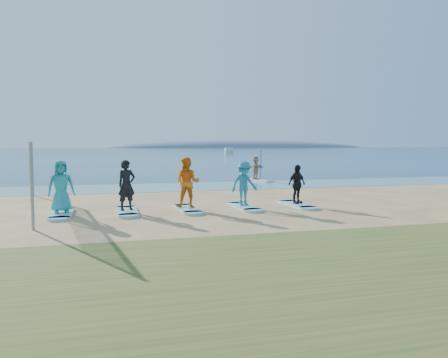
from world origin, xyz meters
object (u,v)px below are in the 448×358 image
object	(u,v)px
student_4	(297,184)
surfboard_2	(188,209)
surfboard_1	(127,211)
student_2	(187,183)
boat_offshore_b	(229,153)
surfboard_0	(62,214)
student_1	(127,185)
student_3	(244,183)
student_0	(61,186)
paddleboarder	(256,168)
paddleboard	(256,180)
surfboard_3	(244,207)
volleyball_net	(32,158)
surfboard_4	(297,204)

from	to	relation	value
student_4	surfboard_2	bearing A→B (deg)	157.07
surfboard_1	student_2	bearing A→B (deg)	-0.00
boat_offshore_b	surfboard_0	world-z (taller)	boat_offshore_b
student_1	surfboard_2	size ratio (longest dim) A/B	0.81
student_2	student_3	xyz separation A→B (m)	(2.19, 0.00, -0.09)
boat_offshore_b	student_0	bearing A→B (deg)	-96.12
paddleboarder	student_3	bearing A→B (deg)	151.65
paddleboard	student_2	bearing A→B (deg)	-138.19
boat_offshore_b	surfboard_1	bearing A→B (deg)	-95.06
paddleboarder	surfboard_3	size ratio (longest dim) A/B	0.69
paddleboard	volleyball_net	bearing A→B (deg)	-160.05
volleyball_net	boat_offshore_b	bearing A→B (deg)	70.13
student_1	surfboard_2	bearing A→B (deg)	-23.47
student_1	student_3	world-z (taller)	student_1
boat_offshore_b	student_1	distance (m)	112.05
paddleboard	student_3	world-z (taller)	student_3
volleyball_net	paddleboard	xyz separation A→B (m)	(12.29, 9.46, -1.84)
surfboard_1	surfboard_3	xyz separation A→B (m)	(4.38, 0.00, 0.00)
paddleboard	surfboard_0	world-z (taller)	paddleboard
volleyball_net	student_3	size ratio (longest dim) A/B	5.34
paddleboard	surfboard_3	world-z (taller)	paddleboard
boat_offshore_b	surfboard_1	world-z (taller)	boat_offshore_b
volleyball_net	student_4	size ratio (longest dim) A/B	5.87
student_4	volleyball_net	bearing A→B (deg)	146.11
student_4	surfboard_1	bearing A→B (deg)	157.07
surfboard_1	student_4	xyz separation A→B (m)	(6.57, 0.00, 0.81)
student_4	surfboard_3	bearing A→B (deg)	157.07
volleyball_net	paddleboard	bearing A→B (deg)	37.60
boat_offshore_b	student_1	bearing A→B (deg)	-95.06
paddleboarder	surfboard_3	xyz separation A→B (m)	(-4.53, -11.39, -0.84)
student_1	student_3	distance (m)	4.38
student_1	student_4	size ratio (longest dim) A/B	1.16
surfboard_2	paddleboard	bearing A→B (deg)	59.46
surfboard_4	student_4	size ratio (longest dim) A/B	1.44
student_2	surfboard_4	bearing A→B (deg)	23.81
surfboard_2	student_3	size ratio (longest dim) A/B	1.31
volleyball_net	student_2	world-z (taller)	volleyball_net
student_3	surfboard_4	xyz separation A→B (m)	(2.19, 0.00, -0.89)
surfboard_0	student_1	size ratio (longest dim) A/B	1.23
student_2	surfboard_0	bearing A→B (deg)	-156.19
boat_offshore_b	paddleboarder	bearing A→B (deg)	-92.17
student_2	surfboard_3	xyz separation A→B (m)	(2.19, 0.00, -0.98)
student_2	paddleboarder	bearing A→B (deg)	83.27
student_3	volleyball_net	bearing A→B (deg)	152.59
surfboard_1	surfboard_2	distance (m)	2.19
boat_offshore_b	surfboard_2	xyz separation A→B (m)	(-32.27, -106.61, 0.04)
student_0	student_2	distance (m)	4.38
student_2	surfboard_3	world-z (taller)	student_2
paddleboarder	surfboard_3	distance (m)	12.28
surfboard_2	student_3	xyz separation A→B (m)	(2.19, -0.00, 0.89)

